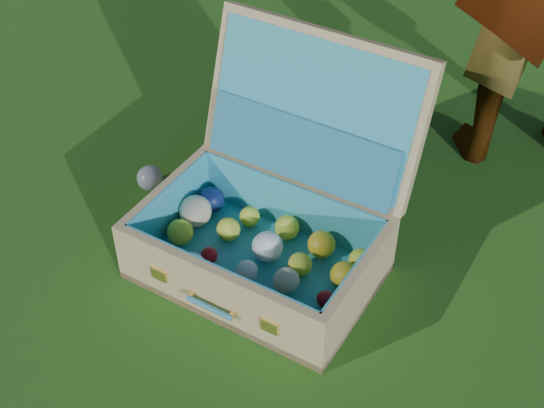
{
  "coord_description": "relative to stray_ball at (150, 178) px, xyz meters",
  "views": [
    {
      "loc": [
        0.6,
        -1.36,
        1.46
      ],
      "look_at": [
        -0.09,
        -0.07,
        0.18
      ],
      "focal_mm": 50.0,
      "sensor_mm": 36.0,
      "label": 1
    }
  ],
  "objects": [
    {
      "name": "ground",
      "position": [
        0.54,
        -0.0,
        -0.04
      ],
      "size": [
        60.0,
        60.0,
        0.0
      ],
      "primitive_type": "plane",
      "color": "#215114",
      "rests_on": "ground"
    },
    {
      "name": "suitcase",
      "position": [
        0.45,
        -0.06,
        0.12
      ],
      "size": [
        0.63,
        0.61,
        0.56
      ],
      "rotation": [
        0.0,
        0.0,
        -0.05
      ],
      "color": "tan",
      "rests_on": "ground"
    },
    {
      "name": "stray_ball",
      "position": [
        0.0,
        0.0,
        0.0
      ],
      "size": [
        0.08,
        0.08,
        0.08
      ],
      "primitive_type": "sphere",
      "color": "teal",
      "rests_on": "ground"
    }
  ]
}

